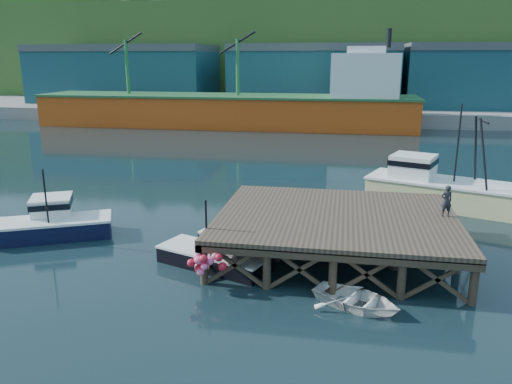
% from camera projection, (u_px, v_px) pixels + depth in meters
% --- Properties ---
extents(ground, '(300.00, 300.00, 0.00)m').
position_uv_depth(ground, '(232.00, 246.00, 26.93)').
color(ground, black).
rests_on(ground, ground).
extents(wharf, '(12.00, 10.00, 2.62)m').
position_uv_depth(wharf, '(336.00, 219.00, 25.31)').
color(wharf, brown).
rests_on(wharf, ground).
extents(far_quay, '(160.00, 40.00, 2.00)m').
position_uv_depth(far_quay, '(315.00, 107.00, 93.22)').
color(far_quay, gray).
rests_on(far_quay, ground).
extents(warehouse_left, '(32.00, 16.00, 9.00)m').
position_uv_depth(warehouse_left, '(126.00, 77.00, 93.02)').
color(warehouse_left, '#184050').
rests_on(warehouse_left, far_quay).
extents(warehouse_mid, '(28.00, 16.00, 9.00)m').
position_uv_depth(warehouse_mid, '(314.00, 78.00, 87.05)').
color(warehouse_mid, '#184050').
rests_on(warehouse_mid, far_quay).
extents(warehouse_right, '(30.00, 16.00, 9.00)m').
position_uv_depth(warehouse_right, '(497.00, 79.00, 81.93)').
color(warehouse_right, '#184050').
rests_on(warehouse_right, far_quay).
extents(cargo_ship, '(55.50, 10.00, 13.75)m').
position_uv_depth(cargo_ship, '(248.00, 104.00, 73.15)').
color(cargo_ship, '#CE4C13').
rests_on(cargo_ship, ground).
extents(hillside, '(220.00, 50.00, 22.00)m').
position_uv_depth(hillside, '(324.00, 53.00, 119.16)').
color(hillside, '#2D511E').
rests_on(hillside, ground).
extents(boat_navy, '(6.96, 5.00, 4.11)m').
position_uv_depth(boat_navy, '(51.00, 222.00, 28.30)').
color(boat_navy, black).
rests_on(boat_navy, ground).
extents(boat_black, '(6.01, 4.99, 3.49)m').
position_uv_depth(boat_black, '(217.00, 252.00, 24.39)').
color(boat_black, black).
rests_on(boat_black, ground).
extents(trawler, '(11.05, 7.20, 6.97)m').
position_uv_depth(trawler, '(443.00, 186.00, 33.95)').
color(trawler, beige).
rests_on(trawler, ground).
extents(dinghy, '(4.43, 3.95, 0.76)m').
position_uv_depth(dinghy, '(357.00, 299.00, 20.21)').
color(dinghy, white).
rests_on(dinghy, ground).
extents(dockworker, '(0.67, 0.53, 1.60)m').
position_uv_depth(dockworker, '(446.00, 201.00, 24.95)').
color(dockworker, '#212229').
rests_on(dockworker, wharf).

